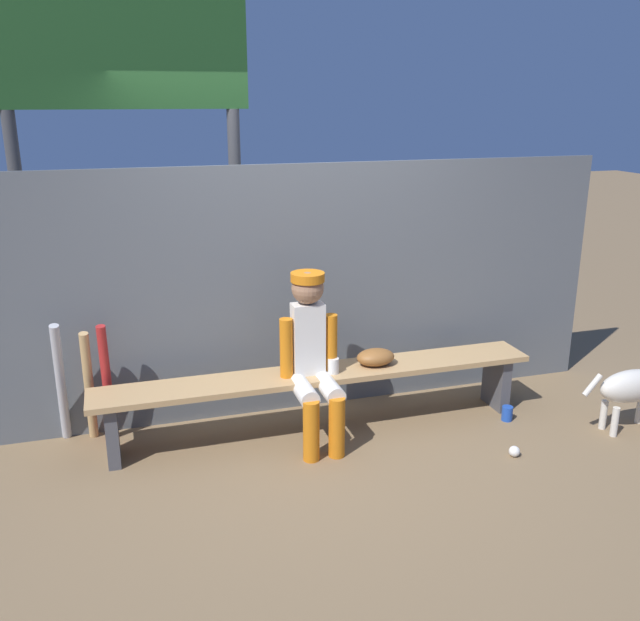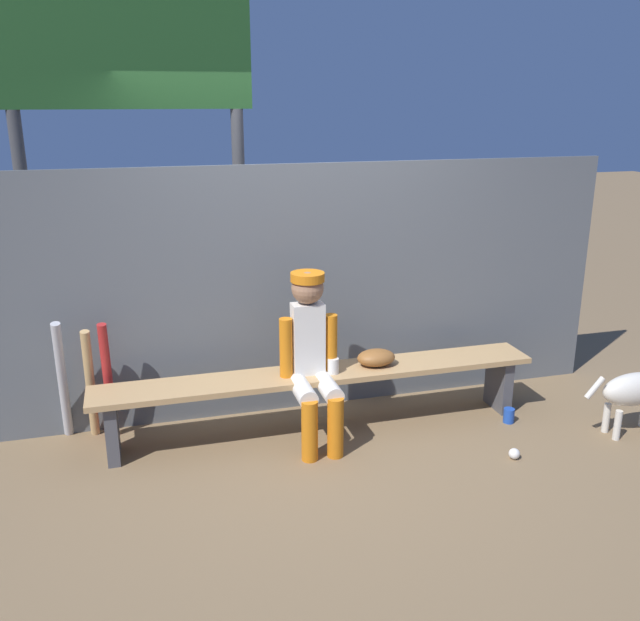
{
  "view_description": "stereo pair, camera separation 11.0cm",
  "coord_description": "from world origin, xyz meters",
  "px_view_note": "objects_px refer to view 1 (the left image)",
  "views": [
    {
      "loc": [
        -1.31,
        -4.27,
        2.3
      ],
      "look_at": [
        0.0,
        0.0,
        0.91
      ],
      "focal_mm": 38.35,
      "sensor_mm": 36.0,
      "label": 1
    },
    {
      "loc": [
        -1.21,
        -4.3,
        2.3
      ],
      "look_at": [
        0.0,
        0.0,
        0.91
      ],
      "focal_mm": 38.35,
      "sensor_mm": 36.0,
      "label": 2
    }
  ],
  "objects_px": {
    "cup_on_bench": "(333,366)",
    "scoreboard": "(131,89)",
    "dugout_bench": "(320,383)",
    "bat_aluminum_silver": "(61,383)",
    "bat_wood_tan": "(89,386)",
    "cup_on_ground": "(507,413)",
    "dog": "(638,386)",
    "bat_aluminum_red": "(107,383)",
    "player_seated": "(312,354)",
    "baseball": "(514,451)",
    "baseball_glove": "(376,357)"
  },
  "relations": [
    {
      "from": "bat_aluminum_silver",
      "to": "scoreboard",
      "type": "height_order",
      "value": "scoreboard"
    },
    {
      "from": "dugout_bench",
      "to": "scoreboard",
      "type": "height_order",
      "value": "scoreboard"
    },
    {
      "from": "bat_wood_tan",
      "to": "scoreboard",
      "type": "bearing_deg",
      "value": 63.88
    },
    {
      "from": "dugout_bench",
      "to": "bat_aluminum_silver",
      "type": "relative_size",
      "value": 3.45
    },
    {
      "from": "bat_aluminum_red",
      "to": "bat_aluminum_silver",
      "type": "relative_size",
      "value": 0.95
    },
    {
      "from": "baseball_glove",
      "to": "bat_aluminum_red",
      "type": "relative_size",
      "value": 0.32
    },
    {
      "from": "dog",
      "to": "cup_on_bench",
      "type": "bearing_deg",
      "value": 164.71
    },
    {
      "from": "baseball_glove",
      "to": "bat_wood_tan",
      "type": "bearing_deg",
      "value": 170.72
    },
    {
      "from": "cup_on_ground",
      "to": "cup_on_bench",
      "type": "distance_m",
      "value": 1.4
    },
    {
      "from": "bat_aluminum_red",
      "to": "bat_aluminum_silver",
      "type": "bearing_deg",
      "value": 170.84
    },
    {
      "from": "bat_aluminum_red",
      "to": "dog",
      "type": "bearing_deg",
      "value": -14.18
    },
    {
      "from": "bat_aluminum_silver",
      "to": "cup_on_bench",
      "type": "xyz_separation_m",
      "value": [
        1.82,
        -0.39,
        0.06
      ]
    },
    {
      "from": "dugout_bench",
      "to": "baseball_glove",
      "type": "distance_m",
      "value": 0.44
    },
    {
      "from": "bat_aluminum_red",
      "to": "dog",
      "type": "height_order",
      "value": "bat_aluminum_red"
    },
    {
      "from": "cup_on_bench",
      "to": "dog",
      "type": "xyz_separation_m",
      "value": [
        2.11,
        -0.58,
        -0.18
      ]
    },
    {
      "from": "cup_on_ground",
      "to": "dugout_bench",
      "type": "bearing_deg",
      "value": 169.73
    },
    {
      "from": "scoreboard",
      "to": "bat_aluminum_silver",
      "type": "bearing_deg",
      "value": -124.29
    },
    {
      "from": "player_seated",
      "to": "baseball",
      "type": "height_order",
      "value": "player_seated"
    },
    {
      "from": "baseball",
      "to": "baseball_glove",
      "type": "bearing_deg",
      "value": 134.19
    },
    {
      "from": "bat_aluminum_red",
      "to": "scoreboard",
      "type": "xyz_separation_m",
      "value": [
        0.35,
        1.01,
        1.93
      ]
    },
    {
      "from": "baseball_glove",
      "to": "scoreboard",
      "type": "distance_m",
      "value": 2.71
    },
    {
      "from": "bat_aluminum_red",
      "to": "dog",
      "type": "relative_size",
      "value": 1.03
    },
    {
      "from": "baseball_glove",
      "to": "baseball",
      "type": "relative_size",
      "value": 3.78
    },
    {
      "from": "baseball",
      "to": "scoreboard",
      "type": "bearing_deg",
      "value": 137.6
    },
    {
      "from": "player_seated",
      "to": "bat_aluminum_red",
      "type": "relative_size",
      "value": 1.37
    },
    {
      "from": "baseball_glove",
      "to": "cup_on_bench",
      "type": "height_order",
      "value": "baseball_glove"
    },
    {
      "from": "player_seated",
      "to": "bat_aluminum_red",
      "type": "xyz_separation_m",
      "value": [
        -1.35,
        0.4,
        -0.21
      ]
    },
    {
      "from": "cup_on_ground",
      "to": "scoreboard",
      "type": "distance_m",
      "value": 3.72
    },
    {
      "from": "scoreboard",
      "to": "baseball",
      "type": "bearing_deg",
      "value": -42.4
    },
    {
      "from": "dugout_bench",
      "to": "bat_aluminum_red",
      "type": "xyz_separation_m",
      "value": [
        -1.44,
        0.29,
        0.06
      ]
    },
    {
      "from": "bat_aluminum_red",
      "to": "player_seated",
      "type": "bearing_deg",
      "value": -16.35
    },
    {
      "from": "bat_aluminum_red",
      "to": "cup_on_bench",
      "type": "relative_size",
      "value": 7.9
    },
    {
      "from": "dog",
      "to": "scoreboard",
      "type": "bearing_deg",
      "value": 149.61
    },
    {
      "from": "baseball",
      "to": "player_seated",
      "type": "bearing_deg",
      "value": 152.81
    },
    {
      "from": "cup_on_bench",
      "to": "dugout_bench",
      "type": "bearing_deg",
      "value": 146.04
    },
    {
      "from": "player_seated",
      "to": "bat_aluminum_red",
      "type": "height_order",
      "value": "player_seated"
    },
    {
      "from": "cup_on_ground",
      "to": "cup_on_bench",
      "type": "relative_size",
      "value": 1.0
    },
    {
      "from": "dugout_bench",
      "to": "baseball",
      "type": "bearing_deg",
      "value": -33.03
    },
    {
      "from": "player_seated",
      "to": "cup_on_ground",
      "type": "distance_m",
      "value": 1.59
    },
    {
      "from": "cup_on_bench",
      "to": "scoreboard",
      "type": "bearing_deg",
      "value": 130.92
    },
    {
      "from": "player_seated",
      "to": "cup_on_ground",
      "type": "relative_size",
      "value": 10.8
    },
    {
      "from": "bat_aluminum_silver",
      "to": "cup_on_ground",
      "type": "height_order",
      "value": "bat_aluminum_silver"
    },
    {
      "from": "dugout_bench",
      "to": "cup_on_ground",
      "type": "bearing_deg",
      "value": -10.27
    },
    {
      "from": "player_seated",
      "to": "bat_wood_tan",
      "type": "height_order",
      "value": "player_seated"
    },
    {
      "from": "cup_on_ground",
      "to": "player_seated",
      "type": "bearing_deg",
      "value": 174.56
    },
    {
      "from": "dugout_bench",
      "to": "bat_wood_tan",
      "type": "distance_m",
      "value": 1.59
    },
    {
      "from": "dog",
      "to": "bat_aluminum_red",
      "type": "bearing_deg",
      "value": 165.82
    },
    {
      "from": "bat_wood_tan",
      "to": "cup_on_ground",
      "type": "bearing_deg",
      "value": -11.03
    },
    {
      "from": "dugout_bench",
      "to": "cup_on_bench",
      "type": "height_order",
      "value": "cup_on_bench"
    },
    {
      "from": "cup_on_bench",
      "to": "bat_wood_tan",
      "type": "bearing_deg",
      "value": 167.04
    }
  ]
}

